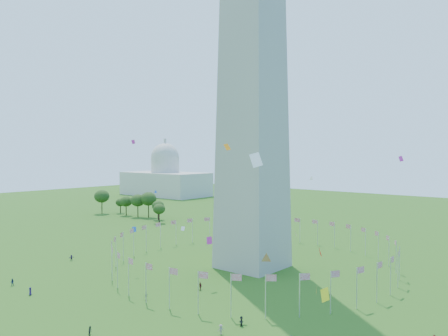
% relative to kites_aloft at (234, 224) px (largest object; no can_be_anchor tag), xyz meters
% --- Properties ---
extents(ground, '(600.00, 600.00, 0.00)m').
position_rel_kites_aloft_xyz_m(ground, '(-15.89, -21.32, -17.81)').
color(ground, '#245113').
rests_on(ground, ground).
extents(flag_ring, '(80.24, 80.24, 9.00)m').
position_rel_kites_aloft_xyz_m(flag_ring, '(-15.89, 28.68, -13.31)').
color(flag_ring, silver).
rests_on(flag_ring, ground).
extents(capitol_building, '(70.00, 35.00, 46.00)m').
position_rel_kites_aloft_xyz_m(capitol_building, '(-195.89, 158.68, 5.19)').
color(capitol_building, beige).
rests_on(capitol_building, ground).
extents(crowd, '(103.53, 70.67, 1.99)m').
position_rel_kites_aloft_xyz_m(crowd, '(-3.56, -13.19, -16.91)').
color(crowd, black).
rests_on(crowd, ground).
extents(kites_aloft, '(106.29, 76.89, 33.42)m').
position_rel_kites_aloft_xyz_m(kites_aloft, '(0.00, 0.00, 0.00)').
color(kites_aloft, '#CC2699').
rests_on(kites_aloft, ground).
extents(tree_line_west, '(55.39, 15.80, 12.89)m').
position_rel_kites_aloft_xyz_m(tree_line_west, '(-123.43, 69.57, -12.11)').
color(tree_line_west, '#30541C').
rests_on(tree_line_west, ground).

